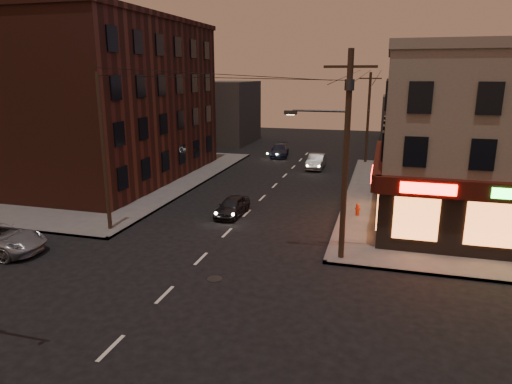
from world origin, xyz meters
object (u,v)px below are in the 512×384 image
(fire_hydrant, at_px, (358,209))
(sedan_near, at_px, (232,206))
(sedan_mid, at_px, (316,161))
(sedan_far, at_px, (279,150))

(fire_hydrant, bearing_deg, sedan_near, -167.40)
(sedan_mid, relative_size, fire_hydrant, 5.33)
(sedan_far, bearing_deg, sedan_mid, -56.12)
(sedan_near, bearing_deg, sedan_mid, 82.68)
(sedan_near, height_order, fire_hydrant, sedan_near)
(sedan_mid, relative_size, sedan_far, 0.92)
(sedan_near, xyz_separation_m, sedan_far, (-1.90, 22.24, 0.05))
(sedan_mid, height_order, fire_hydrant, sedan_mid)
(sedan_near, distance_m, fire_hydrant, 8.13)
(sedan_near, xyz_separation_m, sedan_mid, (3.04, 16.69, 0.08))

